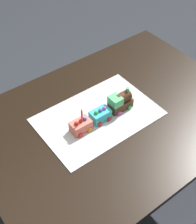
{
  "coord_description": "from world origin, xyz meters",
  "views": [
    {
      "loc": [
        0.75,
        0.85,
        1.9
      ],
      "look_at": [
        0.07,
        -0.04,
        0.77
      ],
      "focal_mm": 50.75,
      "sensor_mm": 36.0,
      "label": 1
    }
  ],
  "objects_px": {
    "dining_table": "(113,129)",
    "cake_car_tanker_coral": "(81,126)",
    "cake_car_gondola_turquoise": "(100,115)",
    "cake_locomotive": "(120,102)",
    "birthday_candle": "(82,114)"
  },
  "relations": [
    {
      "from": "cake_car_gondola_turquoise",
      "to": "cake_car_tanker_coral",
      "type": "distance_m",
      "value": 0.12
    },
    {
      "from": "birthday_candle",
      "to": "cake_locomotive",
      "type": "bearing_deg",
      "value": 180.0
    },
    {
      "from": "cake_car_gondola_turquoise",
      "to": "cake_car_tanker_coral",
      "type": "relative_size",
      "value": 1.0
    },
    {
      "from": "dining_table",
      "to": "cake_locomotive",
      "type": "height_order",
      "value": "cake_locomotive"
    },
    {
      "from": "dining_table",
      "to": "birthday_candle",
      "type": "height_order",
      "value": "birthday_candle"
    },
    {
      "from": "cake_car_tanker_coral",
      "to": "cake_locomotive",
      "type": "bearing_deg",
      "value": 180.0
    },
    {
      "from": "dining_table",
      "to": "birthday_candle",
      "type": "relative_size",
      "value": 21.14
    },
    {
      "from": "dining_table",
      "to": "cake_car_gondola_turquoise",
      "type": "bearing_deg",
      "value": -12.66
    },
    {
      "from": "cake_car_gondola_turquoise",
      "to": "cake_car_tanker_coral",
      "type": "height_order",
      "value": "same"
    },
    {
      "from": "cake_locomotive",
      "to": "cake_car_tanker_coral",
      "type": "xyz_separation_m",
      "value": [
        0.25,
        -0.0,
        -0.02
      ]
    },
    {
      "from": "dining_table",
      "to": "cake_car_tanker_coral",
      "type": "xyz_separation_m",
      "value": [
        0.19,
        -0.02,
        0.14
      ]
    },
    {
      "from": "dining_table",
      "to": "cake_car_tanker_coral",
      "type": "distance_m",
      "value": 0.24
    },
    {
      "from": "dining_table",
      "to": "cake_locomotive",
      "type": "xyz_separation_m",
      "value": [
        -0.05,
        -0.02,
        0.16
      ]
    },
    {
      "from": "dining_table",
      "to": "birthday_candle",
      "type": "bearing_deg",
      "value": -5.19
    },
    {
      "from": "cake_car_gondola_turquoise",
      "to": "birthday_candle",
      "type": "relative_size",
      "value": 1.51
    }
  ]
}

